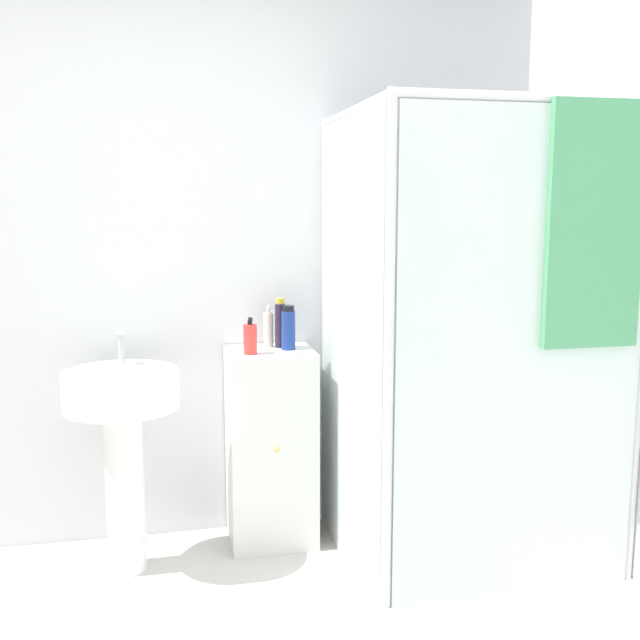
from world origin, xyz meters
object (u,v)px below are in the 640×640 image
Objects in this scene: sink at (122,424)px; shampoo_bottle_blue at (288,328)px; soap_dispenser at (250,339)px; lotion_bottle_white at (268,329)px; shampoo_bottle_tall_black at (280,324)px.

sink is 0.79m from shampoo_bottle_blue.
shampoo_bottle_blue is (0.70, 0.14, 0.34)m from sink.
soap_dispenser is (0.53, 0.08, 0.31)m from sink.
shampoo_bottle_tall_black is at bearing -21.69° from lotion_bottle_white.
soap_dispenser reaches higher than sink.
shampoo_bottle_tall_black is 0.06m from lotion_bottle_white.
sink is 6.14× the size of soap_dispenser.
lotion_bottle_white is (-0.05, 0.02, -0.03)m from shampoo_bottle_tall_black.
shampoo_bottle_blue is (0.03, -0.06, -0.01)m from shampoo_bottle_tall_black.
soap_dispenser is 0.17m from lotion_bottle_white.
shampoo_bottle_tall_black is at bearing 114.11° from shampoo_bottle_blue.
soap_dispenser is at bearing -124.62° from lotion_bottle_white.
shampoo_bottle_blue is at bearing -45.76° from lotion_bottle_white.
sink is at bearing -160.48° from lotion_bottle_white.
sink is 5.05× the size of shampoo_bottle_blue.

